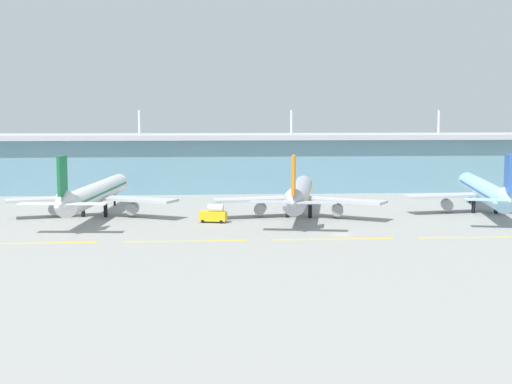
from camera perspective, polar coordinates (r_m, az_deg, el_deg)
The scene contains 11 objects.
ground_plane at distance 173.54m, azimuth 6.84°, elevation -3.39°, with size 600.00×600.00×0.00m, color gray.
terminal_building at distance 273.86m, azimuth 2.68°, elevation 2.43°, with size 288.00×34.00×30.40m.
airliner_near_middle at distance 207.76m, azimuth -12.66°, elevation -0.13°, with size 48.55×71.44×18.90m.
airliner_center at distance 201.59m, azimuth 3.44°, elevation -0.18°, with size 47.95×62.75×18.90m.
airliner_far_middle at distance 220.45m, azimuth 17.70°, elevation 0.09°, with size 47.75×70.68×18.90m.
taxiway_stripe_west at distance 168.45m, azimuth -17.20°, elevation -3.91°, with size 28.00×0.70×0.04m, color yellow.
taxiway_stripe_mid_west at distance 164.25m, azimuth -5.53°, elevation -3.91°, with size 28.00×0.70×0.04m, color yellow.
taxiway_stripe_centre at distance 167.02m, azimuth 6.23°, elevation -3.75°, with size 28.00×0.70×0.04m, color yellow.
taxiway_stripe_mid_east at distance 176.41m, azimuth 17.17°, elevation -3.46°, with size 28.00×0.70×0.04m, color yellow.
fuel_truck at distance 191.48m, azimuth -3.39°, elevation -1.77°, with size 7.63×4.37×4.95m.
pushback_tug at distance 197.80m, azimuth -3.25°, elevation -1.86°, with size 4.40×5.00×1.85m.
Camera 1 is at (-33.46, -167.86, 28.63)m, focal length 50.32 mm.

